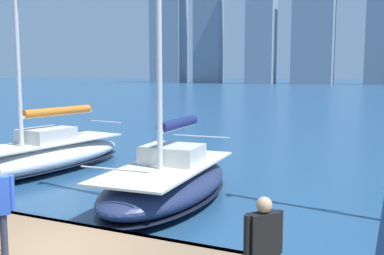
{
  "coord_description": "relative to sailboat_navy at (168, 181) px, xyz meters",
  "views": [
    {
      "loc": [
        -5.76,
        6.23,
        3.87
      ],
      "look_at": [
        -0.01,
        -6.26,
        2.2
      ],
      "focal_mm": 42.0,
      "sensor_mm": 36.0,
      "label": 1
    }
  ],
  "objects": [
    {
      "name": "dock_pier",
      "position": [
        -0.41,
        5.33,
        -0.11
      ],
      "size": [
        28.0,
        2.8,
        0.6
      ],
      "color": "#896B4C",
      "rests_on": "ground"
    },
    {
      "name": "city_skyline",
      "position": [
        11.83,
        -154.1,
        19.78
      ],
      "size": [
        168.8,
        22.26,
        54.13
      ],
      "color": "#8791A0",
      "rests_on": "ground"
    },
    {
      "name": "sailboat_navy",
      "position": [
        0.0,
        0.0,
        0.0
      ],
      "size": [
        3.24,
        6.72,
        9.75
      ],
      "color": "navy",
      "rests_on": "ground"
    },
    {
      "name": "sailboat_orange",
      "position": [
        6.49,
        -1.45,
        0.03
      ],
      "size": [
        3.43,
        9.05,
        12.58
      ],
      "color": "white",
      "rests_on": "ground"
    },
    {
      "name": "person_black_shirt",
      "position": [
        -4.62,
        5.98,
        0.93
      ],
      "size": [
        0.43,
        0.48,
        1.64
      ],
      "color": "#4C473D",
      "rests_on": "dock_pier"
    }
  ]
}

